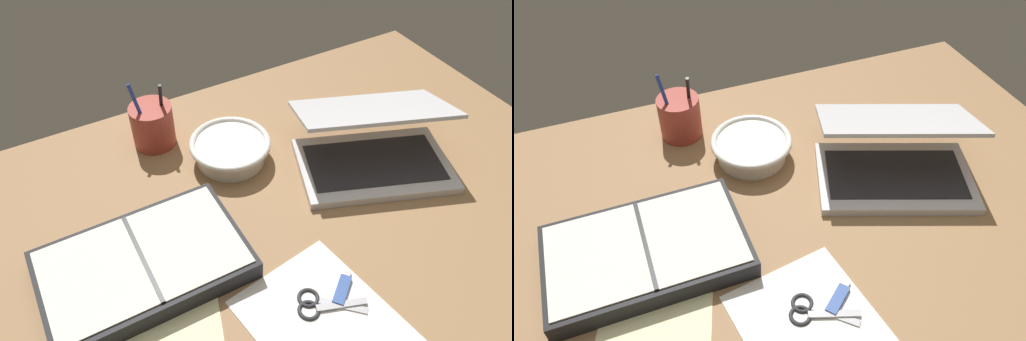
% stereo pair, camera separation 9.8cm
% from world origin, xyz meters
% --- Properties ---
extents(desk_top, '(1.40, 1.00, 0.02)m').
position_xyz_m(desk_top, '(0.00, 0.00, 0.01)').
color(desk_top, '#936D47').
rests_on(desk_top, ground).
extents(laptop, '(0.40, 0.36, 0.15)m').
position_xyz_m(laptop, '(0.26, 0.07, 0.07)').
color(laptop, silver).
rests_on(laptop, desk_top).
extents(bowl, '(0.18, 0.18, 0.05)m').
position_xyz_m(bowl, '(-0.01, 0.22, 0.05)').
color(bowl, silver).
rests_on(bowl, desk_top).
extents(pen_cup, '(0.10, 0.10, 0.17)m').
position_xyz_m(pen_cup, '(-0.13, 0.36, 0.07)').
color(pen_cup, '#9E382D').
rests_on(pen_cup, desk_top).
extents(planner, '(0.36, 0.23, 0.04)m').
position_xyz_m(planner, '(-0.28, 0.03, 0.04)').
color(planner, black).
rests_on(planner, desk_top).
extents(scissors, '(0.12, 0.09, 0.01)m').
position_xyz_m(scissors, '(-0.05, -0.17, 0.02)').
color(scissors, '#B7B7BC').
rests_on(scissors, desk_top).
extents(paper_sheet_front, '(0.26, 0.31, 0.00)m').
position_xyz_m(paper_sheet_front, '(-0.05, -0.22, 0.02)').
color(paper_sheet_front, white).
rests_on(paper_sheet_front, desk_top).
extents(usb_drive, '(0.07, 0.06, 0.01)m').
position_xyz_m(usb_drive, '(0.01, -0.17, 0.02)').
color(usb_drive, '#33519E').
rests_on(usb_drive, desk_top).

